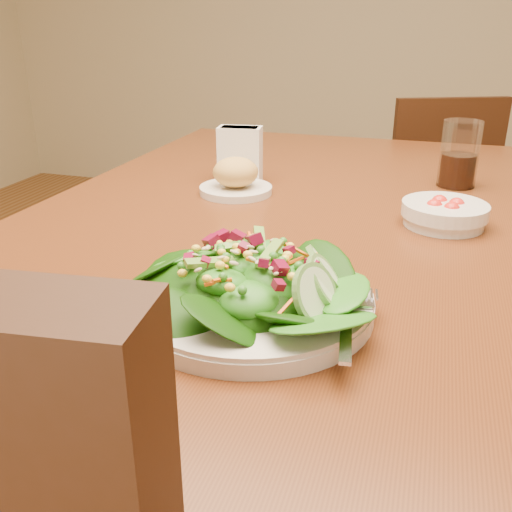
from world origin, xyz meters
name	(u,v)px	position (x,y,z in m)	size (l,w,h in m)	color
dining_table	(283,259)	(0.00, 0.00, 0.65)	(0.90, 1.40, 0.75)	#592911
chair_far	(426,207)	(0.25, 1.07, 0.44)	(0.51, 0.51, 0.84)	black
salad_plate	(259,288)	(0.07, -0.39, 0.78)	(0.29, 0.29, 0.08)	silver
bread_plate	(236,179)	(-0.12, 0.06, 0.78)	(0.14, 0.14, 0.07)	silver
tomato_bowl	(444,213)	(0.28, -0.01, 0.77)	(0.14, 0.14, 0.05)	silver
drinking_glass	(459,159)	(0.30, 0.25, 0.81)	(0.08, 0.08, 0.13)	silver
napkin_holder	(240,153)	(-0.13, 0.15, 0.81)	(0.09, 0.06, 0.12)	white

